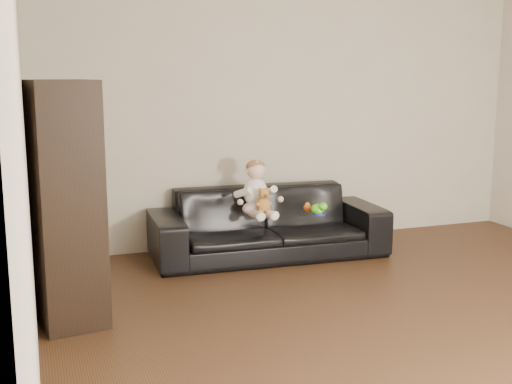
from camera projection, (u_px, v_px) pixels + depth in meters
name	position (u px, v px, depth m)	size (l,w,h in m)	color
floor	(457.00, 342.00, 4.05)	(5.50, 5.50, 0.00)	#422817
wall_back	(291.00, 112.00, 6.37)	(5.00, 5.00, 0.00)	beige
wall_left	(25.00, 154.00, 2.99)	(5.50, 5.50, 0.00)	beige
sofa	(268.00, 223.00, 5.94)	(2.14, 0.84, 0.63)	black
cabinet	(65.00, 204.00, 4.26)	(0.41, 0.56, 1.63)	black
shelf_item	(65.00, 149.00, 4.20)	(0.18, 0.25, 0.28)	silver
baby	(257.00, 192.00, 5.72)	(0.38, 0.45, 0.51)	#F5CED0
teddy_bear	(264.00, 201.00, 5.59)	(0.14, 0.14, 0.22)	#AF7732
toy_green	(317.00, 209.00, 5.82)	(0.12, 0.14, 0.10)	#5DEA1B
toy_rattle	(307.00, 208.00, 5.95)	(0.08, 0.08, 0.08)	#CF4D18
toy_blue_disc	(319.00, 214.00, 5.82)	(0.11, 0.11, 0.02)	#1A2DD5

